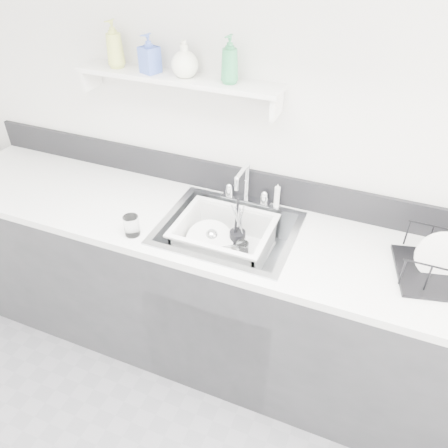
% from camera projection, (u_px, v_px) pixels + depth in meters
% --- Properties ---
extents(room_shell, '(3.50, 3.00, 2.60)m').
position_uv_depth(room_shell, '(101.00, 160.00, 1.02)').
color(room_shell, silver).
rests_on(room_shell, ground).
extents(counter_run, '(3.20, 0.62, 0.92)m').
position_uv_depth(counter_run, '(228.00, 296.00, 2.34)').
color(counter_run, '#29292C').
rests_on(counter_run, ground).
extents(backsplash, '(3.20, 0.02, 0.16)m').
position_uv_depth(backsplash, '(250.00, 184.00, 2.24)').
color(backsplash, black).
rests_on(backsplash, counter_run).
extents(sink, '(0.64, 0.52, 0.20)m').
position_uv_depth(sink, '(228.00, 243.00, 2.12)').
color(sink, silver).
rests_on(sink, counter_run).
extents(faucet, '(0.26, 0.18, 0.23)m').
position_uv_depth(faucet, '(246.00, 192.00, 2.22)').
color(faucet, silver).
rests_on(faucet, counter_run).
extents(side_sprayer, '(0.03, 0.03, 0.14)m').
position_uv_depth(side_sprayer, '(277.00, 196.00, 2.17)').
color(side_sprayer, white).
rests_on(side_sprayer, counter_run).
extents(wall_shelf, '(1.00, 0.16, 0.12)m').
position_uv_depth(wall_shelf, '(176.00, 80.00, 1.99)').
color(wall_shelf, silver).
rests_on(wall_shelf, room_shell).
extents(wash_tub, '(0.47, 0.39, 0.18)m').
position_uv_depth(wash_tub, '(224.00, 239.00, 2.13)').
color(wash_tub, white).
rests_on(wash_tub, sink).
extents(plate_stack, '(0.28, 0.27, 0.11)m').
position_uv_depth(plate_stack, '(211.00, 246.00, 2.16)').
color(plate_stack, white).
rests_on(plate_stack, wash_tub).
extents(utensil_cup, '(0.08, 0.08, 0.27)m').
position_uv_depth(utensil_cup, '(237.00, 238.00, 2.16)').
color(utensil_cup, black).
rests_on(utensil_cup, wash_tub).
extents(ladle, '(0.28, 0.26, 0.08)m').
position_uv_depth(ladle, '(218.00, 247.00, 2.13)').
color(ladle, silver).
rests_on(ladle, wash_tub).
extents(tumbler_in_tub, '(0.08, 0.08, 0.09)m').
position_uv_depth(tumbler_in_tub, '(242.00, 250.00, 2.11)').
color(tumbler_in_tub, white).
rests_on(tumbler_in_tub, wash_tub).
extents(tumbler_counter, '(0.08, 0.08, 0.10)m').
position_uv_depth(tumbler_counter, '(132.00, 226.00, 2.00)').
color(tumbler_counter, white).
rests_on(tumbler_counter, counter_run).
extents(bowl_small, '(0.12, 0.12, 0.03)m').
position_uv_depth(bowl_small, '(231.00, 265.00, 2.06)').
color(bowl_small, white).
rests_on(bowl_small, wash_tub).
extents(soap_bottle_a, '(0.10, 0.10, 0.21)m').
position_uv_depth(soap_bottle_a, '(114.00, 44.00, 2.01)').
color(soap_bottle_a, '#C5D05D').
rests_on(soap_bottle_a, wall_shelf).
extents(soap_bottle_b, '(0.10, 0.10, 0.17)m').
position_uv_depth(soap_bottle_b, '(149.00, 54.00, 1.96)').
color(soap_bottle_b, '#4560BD').
rests_on(soap_bottle_b, wall_shelf).
extents(soap_bottle_c, '(0.13, 0.13, 0.16)m').
position_uv_depth(soap_bottle_c, '(184.00, 59.00, 1.92)').
color(soap_bottle_c, white).
rests_on(soap_bottle_c, wall_shelf).
extents(soap_bottle_d, '(0.09, 0.09, 0.20)m').
position_uv_depth(soap_bottle_d, '(230.00, 60.00, 1.84)').
color(soap_bottle_d, '#2E8B51').
rests_on(soap_bottle_d, wall_shelf).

